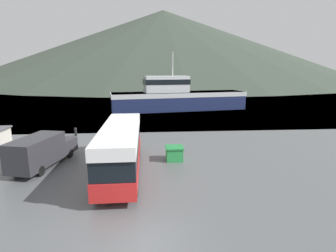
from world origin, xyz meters
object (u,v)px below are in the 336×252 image
object	(u,v)px
tour_bus	(121,147)
delivery_van	(42,150)
small_boat	(150,103)
fishing_boat	(177,97)
storage_bin	(174,153)

from	to	relation	value
tour_bus	delivery_van	bearing A→B (deg)	164.42
delivery_van	small_boat	size ratio (longest dim) A/B	0.94
fishing_boat	small_boat	bearing A→B (deg)	-156.33
storage_bin	small_boat	distance (m)	33.50
storage_bin	fishing_boat	bearing A→B (deg)	83.42
delivery_van	small_boat	xyz separation A→B (m)	(8.22, 34.17, -0.83)
tour_bus	small_boat	bearing A→B (deg)	85.62
fishing_boat	storage_bin	world-z (taller)	fishing_boat
tour_bus	small_boat	distance (m)	35.84
delivery_van	fishing_boat	size ratio (longest dim) A/B	0.27
tour_bus	delivery_van	world-z (taller)	tour_bus
delivery_van	small_boat	bearing A→B (deg)	89.42
small_boat	tour_bus	bearing A→B (deg)	-22.16
storage_bin	small_boat	bearing A→B (deg)	92.80
tour_bus	small_boat	size ratio (longest dim) A/B	1.49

